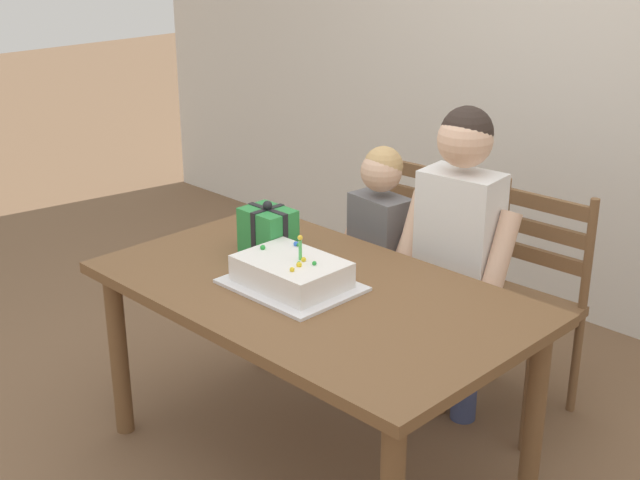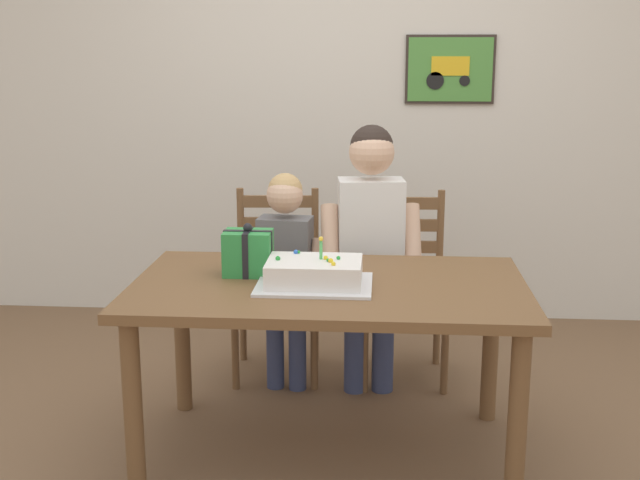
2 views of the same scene
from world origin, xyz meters
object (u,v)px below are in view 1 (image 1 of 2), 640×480
(chair_left, at_px, (399,262))
(chair_right, at_px, (521,305))
(gift_box_red_large, at_px, (268,232))
(birthday_cake, at_px, (292,274))
(dining_table, at_px, (313,310))
(child_younger, at_px, (379,243))
(child_older, at_px, (459,236))

(chair_left, xyz_separation_m, chair_right, (0.63, 0.00, 0.00))
(gift_box_red_large, bearing_deg, birthday_cake, -27.33)
(chair_left, bearing_deg, dining_table, -69.67)
(chair_left, height_order, child_younger, child_younger)
(chair_right, bearing_deg, child_younger, -158.47)
(gift_box_red_large, bearing_deg, dining_table, -15.91)
(dining_table, bearing_deg, chair_left, 110.33)
(child_older, distance_m, child_younger, 0.42)
(chair_right, height_order, child_older, child_older)
(birthday_cake, bearing_deg, gift_box_red_large, 152.67)
(birthday_cake, bearing_deg, child_younger, 105.80)
(chair_left, distance_m, child_older, 0.60)
(child_older, bearing_deg, chair_right, 53.86)
(gift_box_red_large, xyz_separation_m, chair_left, (0.01, 0.76, -0.34))
(dining_table, bearing_deg, gift_box_red_large, 164.09)
(chair_left, relative_size, child_younger, 0.87)
(child_older, bearing_deg, gift_box_red_large, -131.78)
(birthday_cake, xyz_separation_m, child_older, (0.20, 0.68, 0.01))
(chair_left, distance_m, child_younger, 0.29)
(dining_table, bearing_deg, child_younger, 111.21)
(chair_right, bearing_deg, dining_table, -110.07)
(chair_left, relative_size, chair_right, 1.00)
(dining_table, xyz_separation_m, child_older, (0.15, 0.63, 0.14))
(birthday_cake, distance_m, gift_box_red_large, 0.32)
(birthday_cake, relative_size, chair_left, 0.48)
(child_older, bearing_deg, dining_table, -103.40)
(birthday_cake, relative_size, child_younger, 0.42)
(birthday_cake, height_order, gift_box_red_large, gift_box_red_large)
(gift_box_red_large, distance_m, chair_right, 1.05)
(chair_left, bearing_deg, chair_right, 0.01)
(dining_table, relative_size, child_older, 1.20)
(dining_table, height_order, gift_box_red_large, gift_box_red_large)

